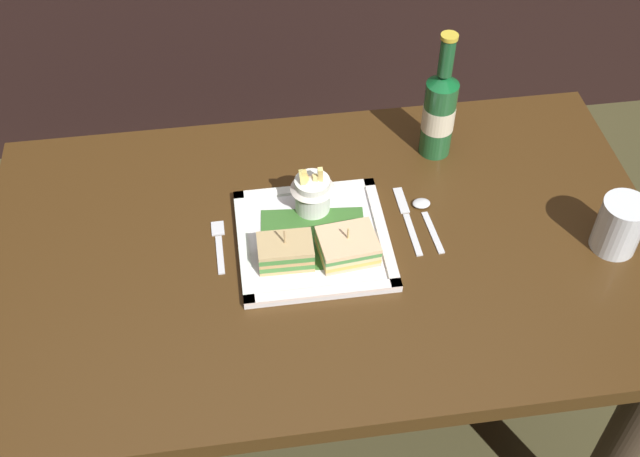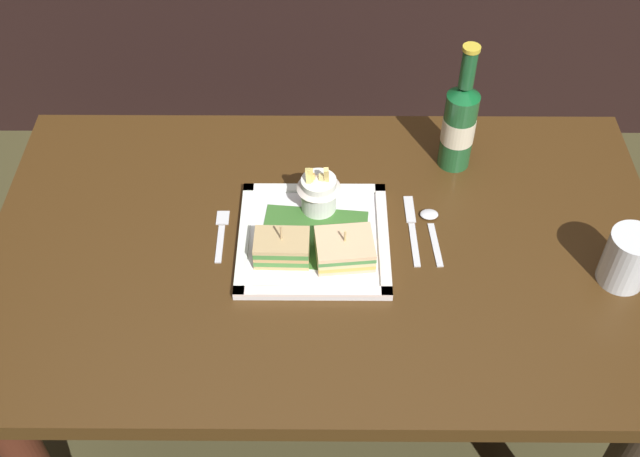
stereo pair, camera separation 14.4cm
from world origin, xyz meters
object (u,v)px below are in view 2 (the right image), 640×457
object	(u,v)px
fork	(221,232)
spoon	(431,222)
water_glass	(626,261)
dining_table	(326,290)
sandwich_half_right	(345,249)
sandwich_half_left	(282,248)
beer_bottle	(459,123)
square_plate	(314,239)
fries_cup	(319,189)
knife	(412,226)

from	to	relation	value
fork	spoon	distance (m)	0.40
water_glass	dining_table	bearing A→B (deg)	171.61
sandwich_half_right	fork	size ratio (longest dim) A/B	0.87
sandwich_half_right	water_glass	xyz separation A→B (m)	(0.49, -0.04, 0.02)
sandwich_half_left	beer_bottle	distance (m)	0.44
dining_table	water_glass	world-z (taller)	water_glass
beer_bottle	square_plate	bearing A→B (deg)	-142.11
dining_table	water_glass	xyz separation A→B (m)	(0.53, -0.08, 0.18)
fries_cup	fork	xyz separation A→B (m)	(-0.18, -0.06, -0.06)
water_glass	square_plate	bearing A→B (deg)	171.10
beer_bottle	fork	size ratio (longest dim) A/B	2.19
dining_table	sandwich_half_right	distance (m)	0.17
square_plate	spoon	world-z (taller)	square_plate
beer_bottle	knife	size ratio (longest dim) A/B	1.58
sandwich_half_right	spoon	bearing A→B (deg)	28.97
sandwich_half_right	fries_cup	xyz separation A→B (m)	(-0.05, 0.12, 0.03)
knife	spoon	bearing A→B (deg)	11.02
water_glass	fork	xyz separation A→B (m)	(-0.72, 0.11, -0.05)
dining_table	fork	size ratio (longest dim) A/B	9.89
beer_bottle	knife	bearing A→B (deg)	-118.19
water_glass	sandwich_half_left	bearing A→B (deg)	176.25
dining_table	sandwich_half_right	world-z (taller)	sandwich_half_right
knife	sandwich_half_left	bearing A→B (deg)	-160.72
dining_table	sandwich_half_left	size ratio (longest dim) A/B	12.63
dining_table	water_glass	bearing A→B (deg)	-8.39
sandwich_half_right	beer_bottle	world-z (taller)	beer_bottle
square_plate	water_glass	distance (m)	0.56
fries_cup	knife	bearing A→B (deg)	-12.49
dining_table	spoon	world-z (taller)	spoon
dining_table	beer_bottle	xyz separation A→B (m)	(0.26, 0.23, 0.24)
fork	fries_cup	bearing A→B (deg)	16.88
fries_cup	fork	distance (m)	0.20
fries_cup	beer_bottle	xyz separation A→B (m)	(0.28, 0.14, 0.04)
sandwich_half_right	spoon	world-z (taller)	sandwich_half_right
fries_cup	water_glass	xyz separation A→B (m)	(0.54, -0.16, -0.02)
dining_table	spoon	xyz separation A→B (m)	(0.20, 0.05, 0.14)
square_plate	sandwich_half_right	size ratio (longest dim) A/B	2.51
square_plate	knife	xyz separation A→B (m)	(0.19, 0.04, -0.00)
square_plate	knife	size ratio (longest dim) A/B	1.57
sandwich_half_left	dining_table	bearing A→B (deg)	25.17
dining_table	sandwich_half_right	size ratio (longest dim) A/B	11.37
square_plate	sandwich_half_left	xyz separation A→B (m)	(-0.06, -0.05, 0.03)
square_plate	sandwich_half_right	distance (m)	0.08
fries_cup	fork	size ratio (longest dim) A/B	0.89
square_plate	sandwich_half_left	bearing A→B (deg)	-140.65
square_plate	beer_bottle	world-z (taller)	beer_bottle
beer_bottle	sandwich_half_right	bearing A→B (deg)	-130.41
dining_table	square_plate	bearing A→B (deg)	160.15
spoon	knife	bearing A→B (deg)	-168.98
sandwich_half_right	knife	distance (m)	0.16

